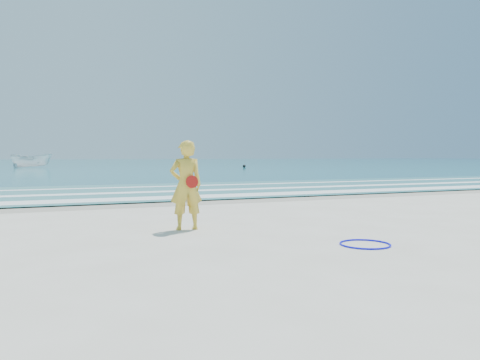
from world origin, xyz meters
name	(u,v)px	position (x,y,z in m)	size (l,w,h in m)	color
ground	(304,254)	(0.00, 0.00, 0.00)	(400.00, 400.00, 0.00)	silver
wet_sand	(167,203)	(0.00, 9.00, 0.00)	(400.00, 2.40, 0.00)	#B2A893
ocean	(62,163)	(0.00, 105.00, 0.02)	(400.00, 190.00, 0.04)	#19727F
shallow	(139,191)	(0.00, 14.00, 0.04)	(400.00, 10.00, 0.01)	#59B7AD
foam_near	(159,198)	(0.00, 10.30, 0.05)	(400.00, 1.40, 0.01)	white
foam_mid	(143,192)	(0.00, 13.20, 0.05)	(400.00, 0.90, 0.01)	white
foam_far	(130,187)	(0.00, 16.50, 0.05)	(400.00, 0.60, 0.01)	white
hoop	(365,244)	(1.40, 0.24, 0.02)	(0.90, 0.90, 0.03)	#0D0DF7
boat	(32,160)	(-5.22, 59.82, 1.00)	(1.86, 4.95, 1.91)	white
buoy	(244,166)	(19.90, 48.42, 0.24)	(0.40, 0.40, 0.40)	black
woman	(186,185)	(-1.05, 3.17, 0.96)	(0.73, 0.51, 1.92)	gold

